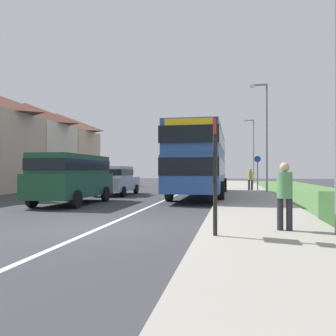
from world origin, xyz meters
The scene contains 14 objects.
ground_plane centered at (0.00, 0.00, 0.00)m, with size 120.00×120.00×0.00m, color #38383D.
lane_marking_centre centered at (0.00, 8.00, 0.00)m, with size 0.14×60.00×0.01m, color silver.
pavement_near_side centered at (4.20, 6.00, 0.06)m, with size 3.20×68.00×0.12m, color #9E998E.
double_decker_bus centered at (1.57, 11.16, 2.14)m, with size 2.80×11.12×3.70m.
parked_van_dark_green centered at (-3.63, 5.80, 1.30)m, with size 2.11×5.08×2.18m.
parked_car_silver centered at (-3.62, 11.62, 0.95)m, with size 1.92×4.30×1.75m.
pedestrian_at_stop centered at (4.53, -0.20, 0.98)m, with size 0.34×0.34×1.67m.
pedestrian_walking_away centered at (4.60, 16.62, 0.98)m, with size 0.34×0.34×1.67m.
bus_stop_sign centered at (3.00, -1.14, 1.54)m, with size 0.09×0.52×2.60m.
cycle_route_sign centered at (5.06, 16.24, 1.43)m, with size 0.44×0.08×2.52m.
street_lamp_near centered at (5.47, -0.54, 4.80)m, with size 1.14×0.20×8.48m.
street_lamp_mid centered at (5.43, 14.67, 4.10)m, with size 1.14×0.20×7.12m.
street_lamp_far centered at (5.48, 29.96, 4.05)m, with size 1.14×0.20×7.02m.
house_terrace_far_side centered at (-14.33, 15.80, 3.69)m, with size 7.30×22.00×7.38m.
Camera 1 is at (3.36, -8.43, 1.47)m, focal length 36.93 mm.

